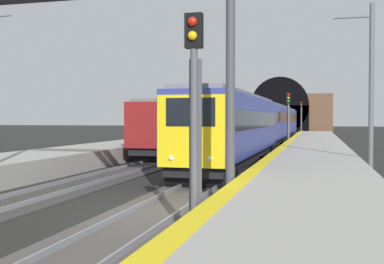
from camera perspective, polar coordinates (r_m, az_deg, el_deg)
The scene contains 13 objects.
ground_plane at distance 13.95m, azimuth -4.22°, elevation -9.85°, with size 320.00×320.00×0.00m, color black.
platform_right at distance 13.14m, azimuth 13.75°, elevation -8.43°, with size 112.00×4.29×0.98m, color #9E9B93.
platform_right_edge_strip at distance 13.23m, azimuth 5.47°, elevation -6.14°, with size 112.00×0.50×0.01m, color yellow.
track_main_line at distance 13.95m, azimuth -4.22°, elevation -9.68°, with size 160.00×2.96×0.21m.
track_adjacent_line at distance 16.29m, azimuth -21.55°, elevation -8.15°, with size 160.00×3.00×0.21m.
train_main_approaching at distance 45.48m, azimuth 9.09°, elevation 1.06°, with size 56.02×3.00×4.10m.
train_adjacent_platform at distance 58.44m, azimuth 5.32°, elevation 1.14°, with size 63.04×3.09×3.96m.
railway_signal_near at distance 10.37m, azimuth 0.26°, elevation 2.66°, with size 0.39×0.38×5.04m.
railway_signal_mid at distance 45.56m, azimuth 11.44°, elevation 2.06°, with size 0.39×0.38×5.19m.
railway_signal_far at distance 83.64m, azimuth 12.92°, elevation 1.94°, with size 0.39×0.38×5.64m.
overhead_signal_gantry at distance 16.19m, azimuth -11.37°, elevation 12.18°, with size 0.70×9.14×7.60m.
tunnel_portal at distance 94.80m, azimuth 10.47°, elevation 2.22°, with size 2.86×19.85×11.12m.
catenary_mast_far at distance 22.84m, azimuth 20.58°, elevation 4.73°, with size 0.22×1.79×7.92m.
Camera 1 is at (-12.94, -4.43, 2.78)m, focal length 44.63 mm.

